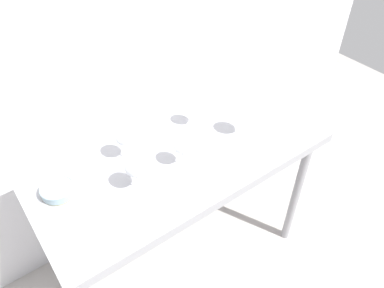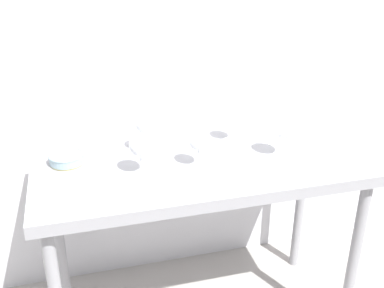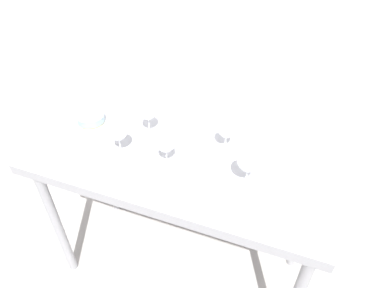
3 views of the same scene
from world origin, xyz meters
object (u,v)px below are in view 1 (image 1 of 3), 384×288
Objects in this scene: wine_glass_near_right at (245,114)px; wine_glass_near_center at (182,146)px; tasting_bowl at (58,189)px; wine_glass_far_right at (194,107)px; tasting_sheet_lower at (225,110)px; wine_glass_near_left at (136,168)px; tasting_sheet_upper at (205,147)px; wine_glass_far_left at (125,137)px.

wine_glass_near_right is 1.11× the size of wine_glass_near_center.
wine_glass_far_right is at bearing 2.86° from tasting_bowl.
wine_glass_far_right is 0.23m from tasting_sheet_lower.
wine_glass_near_center reaches higher than tasting_bowl.
wine_glass_near_left is at bearing -179.25° from wine_glass_near_right.
wine_glass_near_right is at bearing -31.75° from tasting_sheet_upper.
wine_glass_far_left is at bearing 158.79° from tasting_sheet_lower.
wine_glass_near_right is at bearing -129.28° from tasting_sheet_lower.
wine_glass_near_left is 0.73× the size of tasting_sheet_upper.
wine_glass_near_right is 0.85× the size of tasting_sheet_lower.
wine_glass_near_right reaches higher than wine_glass_near_left.
wine_glass_near_right is 0.57m from wine_glass_far_left.
tasting_bowl is at bearing -176.97° from wine_glass_far_left.
wine_glass_near_center is at bearing -136.84° from wine_glass_far_right.
wine_glass_far_left reaches higher than wine_glass_near_center.
tasting_sheet_upper and tasting_sheet_lower have the same top height.
wine_glass_near_center reaches higher than tasting_sheet_lower.
wine_glass_far_right is 0.21m from tasting_sheet_upper.
wine_glass_near_left is at bearing -105.88° from wine_glass_far_left.
wine_glass_near_left is 0.41m from tasting_sheet_upper.
wine_glass_far_right reaches higher than tasting_sheet_upper.
wine_glass_near_left is at bearing -155.07° from wine_glass_far_right.
tasting_sheet_lower is at bearing 2.19° from wine_glass_far_left.
wine_glass_near_left is (-0.60, -0.01, -0.00)m from wine_glass_near_right.
wine_glass_near_center is (0.23, 0.01, -0.01)m from wine_glass_near_left.
wine_glass_near_right is 0.36m from wine_glass_near_center.
wine_glass_far_left is (0.05, 0.19, 0.00)m from wine_glass_near_left.
wine_glass_near_center is at bearing -17.74° from tasting_bowl.
wine_glass_near_center reaches higher than tasting_sheet_upper.
tasting_sheet_lower is (0.27, 0.17, 0.00)m from tasting_sheet_upper.
tasting_bowl is (-0.52, 0.17, -0.09)m from wine_glass_near_center.
tasting_bowl is (-0.28, 0.17, -0.10)m from wine_glass_near_left.
wine_glass_far_left reaches higher than wine_glass_far_right.
wine_glass_near_right is at bearing 0.18° from wine_glass_near_center.
tasting_sheet_upper is 1.65× the size of tasting_bowl.
wine_glass_far_left is at bearing 3.03° from tasting_bowl.
wine_glass_near_right reaches higher than wine_glass_far_right.
wine_glass_near_center is at bearing 1.64° from wine_glass_near_left.
wine_glass_near_left is at bearing 174.59° from tasting_sheet_lower.
wine_glass_near_right reaches higher than tasting_sheet_lower.
wine_glass_near_center is 0.55m from tasting_bowl.
wine_glass_near_right is 0.90m from tasting_bowl.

